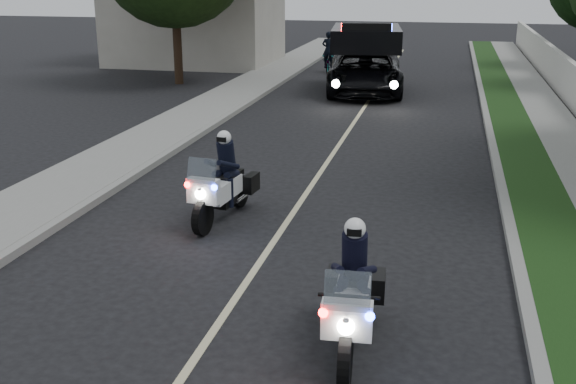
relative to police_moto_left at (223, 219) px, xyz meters
The scene contains 14 objects.
ground 3.92m from the police_moto_left, 71.63° to the right, with size 120.00×120.00×0.00m, color black.
curb_right 8.24m from the police_moto_left, 49.67° to the left, with size 0.20×60.00×0.15m, color gray.
grass_verge 8.71m from the police_moto_left, 46.16° to the left, with size 1.20×60.00×0.16m, color #193814.
sidewalk_right 9.66m from the police_moto_left, 40.59° to the left, with size 1.40×60.00×0.16m, color gray.
curb_left 6.91m from the police_moto_left, 114.52° to the left, with size 0.20×60.00×0.15m, color gray.
sidewalk_left 7.43m from the police_moto_left, 122.26° to the left, with size 2.00×60.00×0.16m, color gray.
lane_marking 6.40m from the police_moto_left, 78.89° to the left, with size 0.12×50.00×0.01m, color #BFB78C.
police_moto_left is the anchor object (origin of this frame).
police_moto_right 5.16m from the police_moto_left, 53.53° to the right, with size 0.70×2.00×1.70m, color silver, non-canonical shape.
police_suv 15.23m from the police_moto_left, 86.79° to the left, with size 2.81×6.08×2.95m, color black.
bicycle 20.71m from the police_moto_left, 94.32° to the left, with size 0.54×1.55×0.81m, color black.
cyclist 20.71m from the police_moto_left, 94.32° to the left, with size 0.61×0.41×1.69m, color black.
tree_left_near 17.19m from the police_moto_left, 114.48° to the left, with size 6.39×6.39×10.65m, color #1B3612, non-canonical shape.
tree_left_far 23.82m from the police_moto_left, 110.65° to the left, with size 7.05×7.05×11.75m, color #1A3310, non-canonical shape.
Camera 1 is at (2.80, -8.12, 4.55)m, focal length 42.84 mm.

